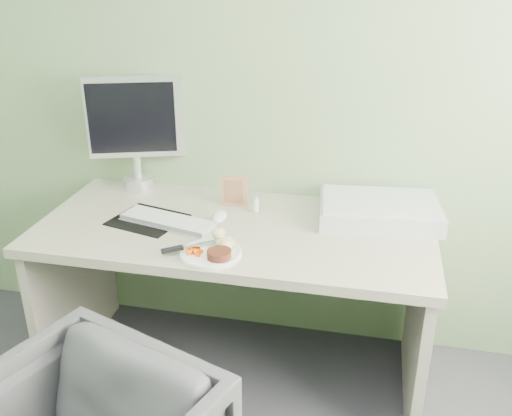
% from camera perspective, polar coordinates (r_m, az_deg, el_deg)
% --- Properties ---
extents(wall_back, '(3.50, 0.00, 3.50)m').
position_cam_1_polar(wall_back, '(2.48, -0.21, 15.04)').
color(wall_back, gray).
rests_on(wall_back, floor).
extents(desk, '(1.60, 0.75, 0.73)m').
position_cam_1_polar(desk, '(2.40, -2.10, -5.73)').
color(desk, '#ABA28F').
rests_on(desk, floor).
extents(plate, '(0.23, 0.23, 0.01)m').
position_cam_1_polar(plate, '(2.10, -4.54, -4.60)').
color(plate, white).
rests_on(plate, desk).
extents(steak, '(0.09, 0.09, 0.03)m').
position_cam_1_polar(steak, '(2.05, -3.71, -4.63)').
color(steak, black).
rests_on(steak, plate).
extents(potato_pile, '(0.12, 0.11, 0.06)m').
position_cam_1_polar(potato_pile, '(2.12, -3.23, -3.20)').
color(potato_pile, tan).
rests_on(potato_pile, plate).
extents(carrot_heap, '(0.06, 0.06, 0.03)m').
position_cam_1_polar(carrot_heap, '(2.09, -6.18, -4.09)').
color(carrot_heap, '#FF5805').
rests_on(carrot_heap, plate).
extents(steak_knife, '(0.18, 0.14, 0.02)m').
position_cam_1_polar(steak_knife, '(2.11, -7.50, -3.97)').
color(steak_knife, silver).
rests_on(steak_knife, plate).
extents(mousepad, '(0.33, 0.30, 0.00)m').
position_cam_1_polar(mousepad, '(2.40, -10.78, -1.15)').
color(mousepad, black).
rests_on(mousepad, desk).
extents(keyboard, '(0.41, 0.21, 0.02)m').
position_cam_1_polar(keyboard, '(2.35, -8.81, -1.22)').
color(keyboard, white).
rests_on(keyboard, desk).
extents(computer_mouse, '(0.06, 0.11, 0.04)m').
position_cam_1_polar(computer_mouse, '(2.35, -3.70, -0.88)').
color(computer_mouse, white).
rests_on(computer_mouse, desk).
extents(photo_frame, '(0.11, 0.03, 0.14)m').
position_cam_1_polar(photo_frame, '(2.47, -2.17, 1.71)').
color(photo_frame, '#A7764E').
rests_on(photo_frame, desk).
extents(eyedrop_bottle, '(0.03, 0.03, 0.08)m').
position_cam_1_polar(eyedrop_bottle, '(2.43, 0.01, 0.40)').
color(eyedrop_bottle, white).
rests_on(eyedrop_bottle, desk).
extents(scanner, '(0.52, 0.37, 0.08)m').
position_cam_1_polar(scanner, '(2.41, 12.21, -0.30)').
color(scanner, '#BABEC2').
rests_on(scanner, desk).
extents(monitor, '(0.42, 0.18, 0.52)m').
position_cam_1_polar(monitor, '(2.66, -11.97, 7.93)').
color(monitor, silver).
rests_on(monitor, desk).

